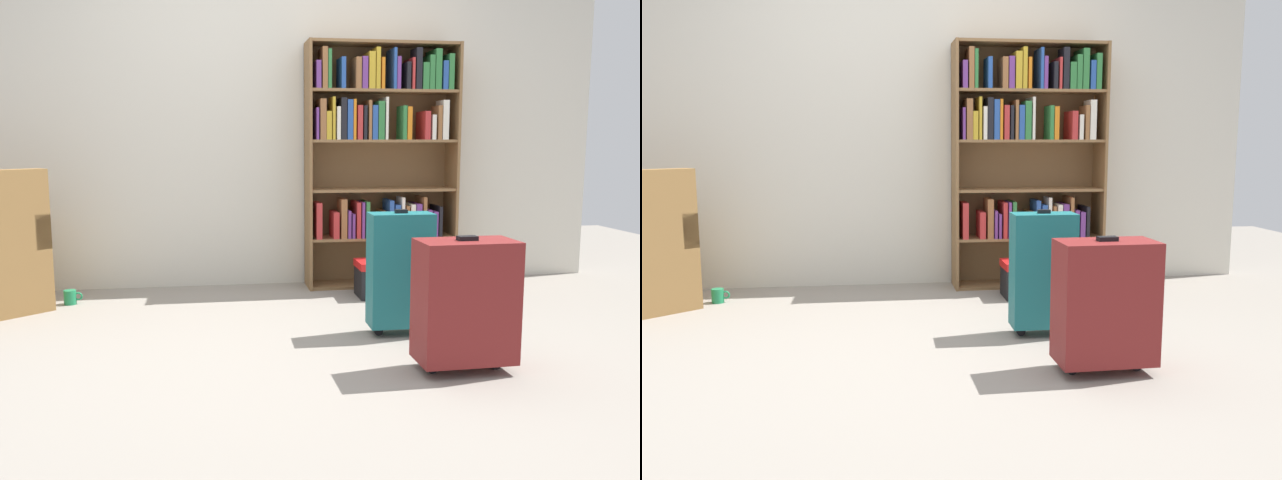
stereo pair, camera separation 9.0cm
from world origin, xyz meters
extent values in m
plane|color=gray|center=(0.00, 0.00, 0.00)|extent=(8.84, 8.84, 0.00)
cube|color=beige|center=(0.00, 1.68, 1.30)|extent=(5.05, 0.10, 2.60)
cube|color=brown|center=(0.27, 1.46, 0.88)|extent=(0.02, 0.30, 1.76)
cube|color=brown|center=(1.35, 1.46, 0.88)|extent=(0.02, 0.30, 1.76)
cube|color=brown|center=(0.81, 1.60, 0.88)|extent=(1.10, 0.02, 1.76)
cube|color=brown|center=(0.81, 1.46, 0.01)|extent=(1.06, 0.28, 0.02)
cube|color=brown|center=(0.81, 1.46, 0.36)|extent=(1.06, 0.28, 0.02)
cube|color=brown|center=(0.81, 1.46, 0.72)|extent=(1.06, 0.28, 0.02)
cube|color=brown|center=(0.81, 1.46, 1.07)|extent=(1.06, 0.28, 0.02)
cube|color=brown|center=(0.81, 1.46, 1.42)|extent=(1.06, 0.28, 0.02)
cube|color=brown|center=(0.81, 1.46, 1.75)|extent=(1.06, 0.28, 0.02)
cube|color=#B22D2D|center=(0.33, 1.42, 0.50)|extent=(0.04, 0.21, 0.26)
cube|color=#B22D2D|center=(0.46, 1.42, 0.47)|extent=(0.04, 0.20, 0.19)
cube|color=brown|center=(0.51, 1.41, 0.51)|extent=(0.04, 0.19, 0.28)
cube|color=#66337F|center=(0.55, 1.40, 0.47)|extent=(0.02, 0.17, 0.20)
cube|color=#66337F|center=(0.58, 1.42, 0.46)|extent=(0.02, 0.21, 0.18)
cube|color=#B22D2D|center=(0.62, 1.44, 0.50)|extent=(0.03, 0.24, 0.26)
cube|color=#66337F|center=(0.65, 1.41, 0.50)|extent=(0.02, 0.19, 0.26)
cube|color=#2D7238|center=(0.69, 1.43, 0.50)|extent=(0.03, 0.23, 0.26)
cube|color=brown|center=(0.82, 1.44, 0.47)|extent=(0.04, 0.24, 0.19)
cube|color=#264C99|center=(0.86, 1.43, 0.51)|extent=(0.03, 0.22, 0.27)
cube|color=#264C99|center=(0.91, 1.44, 0.49)|extent=(0.04, 0.24, 0.24)
cube|color=silver|center=(0.95, 1.40, 0.52)|extent=(0.02, 0.17, 0.29)
cube|color=brown|center=(0.98, 1.43, 0.49)|extent=(0.02, 0.21, 0.23)
cube|color=silver|center=(1.02, 1.44, 0.49)|extent=(0.03, 0.24, 0.24)
cube|color=#66337F|center=(1.07, 1.43, 0.49)|extent=(0.04, 0.23, 0.24)
cube|color=brown|center=(1.11, 1.44, 0.52)|extent=(0.02, 0.23, 0.29)
cube|color=#66337F|center=(1.15, 1.42, 0.47)|extent=(0.03, 0.19, 0.20)
cube|color=#66337F|center=(1.20, 1.43, 0.46)|extent=(0.04, 0.22, 0.18)
cube|color=black|center=(1.23, 1.44, 0.48)|extent=(0.02, 0.23, 0.22)
cube|color=#66337F|center=(0.32, 1.42, 1.19)|extent=(0.02, 0.21, 0.22)
cube|color=brown|center=(0.36, 1.43, 1.22)|extent=(0.04, 0.22, 0.28)
cube|color=gold|center=(0.40, 1.43, 1.18)|extent=(0.04, 0.23, 0.20)
cube|color=gold|center=(0.44, 1.42, 1.23)|extent=(0.02, 0.19, 0.29)
cube|color=silver|center=(0.47, 1.41, 1.19)|extent=(0.03, 0.17, 0.23)
cube|color=black|center=(0.51, 1.41, 1.22)|extent=(0.04, 0.17, 0.29)
cube|color=#264C99|center=(0.55, 1.44, 1.22)|extent=(0.04, 0.24, 0.28)
cube|color=orange|center=(0.59, 1.42, 1.22)|extent=(0.02, 0.19, 0.28)
cube|color=#B22D2D|center=(0.62, 1.40, 1.20)|extent=(0.04, 0.17, 0.24)
cube|color=black|center=(0.66, 1.44, 1.20)|extent=(0.02, 0.25, 0.24)
cube|color=brown|center=(0.70, 1.44, 1.22)|extent=(0.02, 0.24, 0.27)
cube|color=#264C99|center=(0.73, 1.41, 1.20)|extent=(0.04, 0.18, 0.24)
cube|color=#2D7238|center=(0.78, 1.40, 1.21)|extent=(0.04, 0.16, 0.27)
cube|color=silver|center=(0.82, 1.44, 1.23)|extent=(0.02, 0.25, 0.30)
cube|color=#2D7238|center=(0.95, 1.41, 1.20)|extent=(0.03, 0.19, 0.24)
cube|color=orange|center=(0.98, 1.41, 1.19)|extent=(0.03, 0.18, 0.23)
cube|color=#B22D2D|center=(1.12, 1.43, 1.18)|extent=(0.04, 0.23, 0.20)
cube|color=silver|center=(1.17, 1.42, 1.17)|extent=(0.03, 0.20, 0.18)
cube|color=brown|center=(1.21, 1.41, 1.20)|extent=(0.03, 0.17, 0.24)
cube|color=silver|center=(1.25, 1.41, 1.22)|extent=(0.04, 0.17, 0.28)
cube|color=#66337F|center=(0.33, 1.42, 1.52)|extent=(0.03, 0.21, 0.19)
cube|color=brown|center=(0.37, 1.43, 1.57)|extent=(0.04, 0.21, 0.28)
cube|color=#2D7238|center=(0.41, 1.43, 1.56)|extent=(0.02, 0.23, 0.26)
cube|color=#264C99|center=(0.50, 1.43, 1.54)|extent=(0.03, 0.22, 0.21)
cube|color=brown|center=(0.61, 1.43, 1.54)|extent=(0.04, 0.21, 0.21)
cube|color=#66337F|center=(0.66, 1.43, 1.54)|extent=(0.04, 0.22, 0.22)
cube|color=gold|center=(0.71, 1.43, 1.56)|extent=(0.04, 0.22, 0.25)
cube|color=gold|center=(0.75, 1.41, 1.57)|extent=(0.03, 0.19, 0.28)
cube|color=orange|center=(0.79, 1.44, 1.54)|extent=(0.02, 0.24, 0.21)
cube|color=#264C99|center=(0.87, 1.43, 1.57)|extent=(0.02, 0.23, 0.28)
cube|color=#66337F|center=(0.90, 1.42, 1.54)|extent=(0.03, 0.19, 0.22)
cube|color=black|center=(0.97, 1.42, 1.52)|extent=(0.03, 0.21, 0.19)
cube|color=#B22D2D|center=(1.01, 1.44, 1.54)|extent=(0.02, 0.24, 0.22)
cube|color=black|center=(1.05, 1.40, 1.57)|extent=(0.04, 0.17, 0.29)
cube|color=#2D7238|center=(1.10, 1.41, 1.52)|extent=(0.04, 0.19, 0.19)
cube|color=#2D7238|center=(1.14, 1.44, 1.55)|extent=(0.04, 0.23, 0.24)
cube|color=#2D7238|center=(1.19, 1.44, 1.57)|extent=(0.04, 0.25, 0.28)
cube|color=#264C99|center=(1.24, 1.41, 1.53)|extent=(0.04, 0.18, 0.20)
cube|color=#2D7238|center=(1.28, 1.45, 1.56)|extent=(0.04, 0.25, 0.25)
cube|color=olive|center=(-1.67, 1.28, 0.51)|extent=(0.52, 0.61, 0.22)
cylinder|color=#1E7F4C|center=(-1.36, 1.19, 0.05)|extent=(0.08, 0.08, 0.10)
torus|color=#1E7F4C|center=(-1.30, 1.19, 0.05)|extent=(0.06, 0.01, 0.06)
cube|color=black|center=(0.75, 1.09, 0.11)|extent=(0.37, 0.25, 0.22)
cube|color=red|center=(0.75, 1.09, 0.23)|extent=(0.38, 0.26, 0.05)
cube|color=maroon|center=(0.74, -0.43, 0.34)|extent=(0.46, 0.26, 0.57)
cube|color=black|center=(0.74, -0.43, 0.63)|extent=(0.09, 0.05, 0.02)
cylinder|color=black|center=(0.58, -0.43, 0.03)|extent=(0.05, 0.05, 0.05)
cylinder|color=black|center=(0.90, -0.42, 0.03)|extent=(0.05, 0.05, 0.05)
cube|color=#19666B|center=(0.61, 0.20, 0.37)|extent=(0.35, 0.19, 0.63)
cube|color=black|center=(0.61, 0.20, 0.69)|extent=(0.07, 0.04, 0.02)
cylinder|color=black|center=(0.48, 0.20, 0.03)|extent=(0.05, 0.05, 0.05)
cylinder|color=black|center=(0.73, 0.20, 0.03)|extent=(0.05, 0.05, 0.05)
camera|label=1|loc=(-0.40, -3.28, 1.08)|focal=37.21mm
camera|label=2|loc=(-0.31, -3.29, 1.08)|focal=37.21mm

